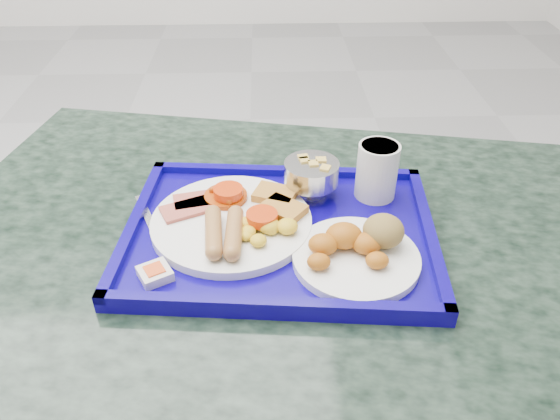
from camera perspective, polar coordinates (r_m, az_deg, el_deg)
name	(u,v)px	position (r m, az deg, el deg)	size (l,w,h in m)	color
floor	(45,303)	(1.99, -23.31, -8.88)	(6.00, 6.00, 0.00)	#9B9B9E
table	(287,320)	(1.02, 0.69, -11.39)	(1.33, 1.02, 0.75)	slate
tray	(280,233)	(0.88, 0.00, -2.45)	(0.52, 0.40, 0.03)	#0C027B
main_plate	(236,219)	(0.88, -4.61, -0.98)	(0.26, 0.26, 0.04)	white
bread_plate	(359,249)	(0.82, 8.23, -4.01)	(0.19, 0.19, 0.06)	white
fruit_bowl	(312,174)	(0.94, 3.31, 3.83)	(0.09, 0.09, 0.07)	#ADACAF
juice_cup	(377,169)	(0.95, 10.12, 4.22)	(0.07, 0.07, 0.10)	silver
spoon	(179,210)	(0.93, -10.56, -0.02)	(0.09, 0.15, 0.01)	#ADACAF
knife	(152,226)	(0.91, -13.26, -1.60)	(0.01, 0.18, 0.00)	#ADACAF
jam_packet	(155,273)	(0.81, -12.94, -6.48)	(0.06, 0.06, 0.02)	silver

